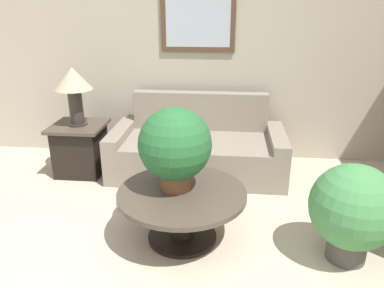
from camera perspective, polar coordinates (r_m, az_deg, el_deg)
name	(u,v)px	position (r m, az deg, el deg)	size (l,w,h in m)	color
wall_back	(190,53)	(4.67, -0.31, 13.68)	(7.98, 0.09, 2.60)	#B2A893
couch_main	(198,149)	(4.37, 0.89, -0.84)	(1.98, 0.93, 0.88)	gray
coffee_table	(182,204)	(3.13, -1.54, -9.19)	(1.06, 1.06, 0.45)	black
side_table	(81,148)	(4.53, -16.61, -0.61)	(0.59, 0.59, 0.59)	black
table_lamp	(73,84)	(4.33, -17.63, 8.65)	(0.41, 0.41, 0.65)	#2D2823
potted_plant_on_table	(175,146)	(2.97, -2.61, -0.28)	(0.59, 0.59, 0.68)	brown
potted_plant_floor	(353,209)	(3.08, 23.31, -9.13)	(0.65, 0.65, 0.79)	#4C4742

